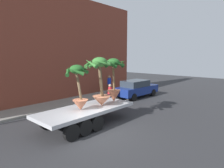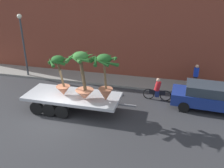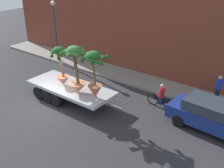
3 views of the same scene
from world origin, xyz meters
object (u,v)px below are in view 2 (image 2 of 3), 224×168
(potted_palm_middle, at_px, (105,75))
(cyclist, at_px, (157,90))
(potted_palm_front, at_px, (83,76))
(flatbed_trailer, at_px, (68,98))
(parked_car, at_px, (210,97))
(potted_palm_rear, at_px, (61,75))
(pedestrian_near_gate, at_px, (196,76))
(street_lamp, at_px, (23,37))

(potted_palm_middle, relative_size, cyclist, 1.46)
(potted_palm_front, xyz_separation_m, cyclist, (3.96, 2.87, -1.71))
(flatbed_trailer, distance_m, parked_car, 8.46)
(potted_palm_rear, relative_size, parked_car, 0.51)
(flatbed_trailer, relative_size, potted_palm_front, 2.40)
(potted_palm_rear, height_order, parked_car, potted_palm_rear)
(potted_palm_middle, distance_m, pedestrian_near_gate, 7.42)
(potted_palm_rear, relative_size, street_lamp, 0.49)
(potted_palm_rear, bearing_deg, parked_car, 14.70)
(potted_palm_front, distance_m, street_lamp, 7.98)
(potted_palm_rear, bearing_deg, potted_palm_front, -6.76)
(potted_palm_front, distance_m, parked_car, 7.64)
(potted_palm_rear, height_order, pedestrian_near_gate, potted_palm_rear)
(cyclist, relative_size, parked_car, 0.40)
(flatbed_trailer, relative_size, cyclist, 3.60)
(cyclist, bearing_deg, parked_car, -8.66)
(cyclist, bearing_deg, pedestrian_near_gate, 43.50)
(potted_palm_rear, xyz_separation_m, parked_car, (8.50, 2.23, -1.40))
(street_lamp, bearing_deg, flatbed_trailer, -37.27)
(flatbed_trailer, distance_m, pedestrian_near_gate, 9.02)
(potted_palm_front, bearing_deg, potted_palm_rear, 173.24)
(potted_palm_middle, xyz_separation_m, cyclist, (2.71, 2.76, -1.82))
(cyclist, relative_size, pedestrian_near_gate, 1.08)
(potted_palm_middle, distance_m, cyclist, 4.28)
(flatbed_trailer, distance_m, cyclist, 5.69)
(potted_palm_rear, bearing_deg, street_lamp, 140.47)
(flatbed_trailer, height_order, street_lamp, street_lamp)
(flatbed_trailer, height_order, parked_car, parked_car)
(parked_car, bearing_deg, flatbed_trailer, -165.34)
(potted_palm_middle, height_order, cyclist, potted_palm_middle)
(pedestrian_near_gate, height_order, street_lamp, street_lamp)
(potted_palm_front, relative_size, street_lamp, 0.57)
(pedestrian_near_gate, bearing_deg, potted_palm_front, -140.93)
(parked_car, relative_size, street_lamp, 0.96)
(cyclist, bearing_deg, flatbed_trailer, -152.63)
(cyclist, xyz_separation_m, street_lamp, (-10.54, 1.56, 2.56))
(potted_palm_rear, relative_size, potted_palm_middle, 0.89)
(potted_palm_middle, bearing_deg, flatbed_trailer, 176.44)
(street_lamp, bearing_deg, potted_palm_rear, -39.53)
(potted_palm_rear, relative_size, cyclist, 1.30)
(potted_palm_front, xyz_separation_m, parked_car, (7.08, 2.40, -1.55))
(flatbed_trailer, distance_m, street_lamp, 7.33)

